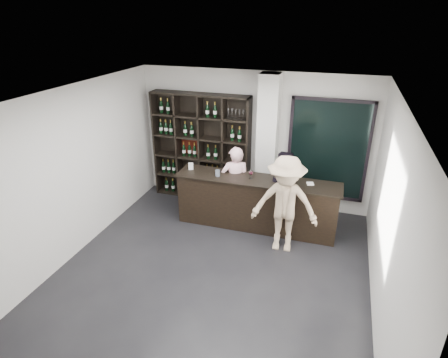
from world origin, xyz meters
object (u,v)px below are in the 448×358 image
(wine_shelf, at_px, (201,148))
(taster_black, at_px, (281,190))
(tasting_counter, at_px, (256,203))
(taster_pink, at_px, (235,184))
(customer, at_px, (285,205))

(wine_shelf, xyz_separation_m, taster_black, (1.94, -0.72, -0.41))
(tasting_counter, relative_size, taster_black, 2.00)
(taster_black, bearing_deg, taster_pink, -7.22)
(taster_pink, relative_size, taster_black, 0.99)
(tasting_counter, height_order, customer, customer)
(taster_black, xyz_separation_m, customer, (0.19, -0.80, 0.11))
(customer, bearing_deg, taster_black, 100.01)
(tasting_counter, bearing_deg, taster_black, 25.12)
(tasting_counter, bearing_deg, customer, -43.44)
(tasting_counter, xyz_separation_m, customer, (0.63, -0.59, 0.37))
(wine_shelf, bearing_deg, taster_pink, -35.56)
(tasting_counter, xyz_separation_m, taster_black, (0.44, 0.21, 0.27))
(customer, bearing_deg, taster_pink, 141.15)
(customer, bearing_deg, tasting_counter, 133.33)
(taster_pink, bearing_deg, tasting_counter, 135.80)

